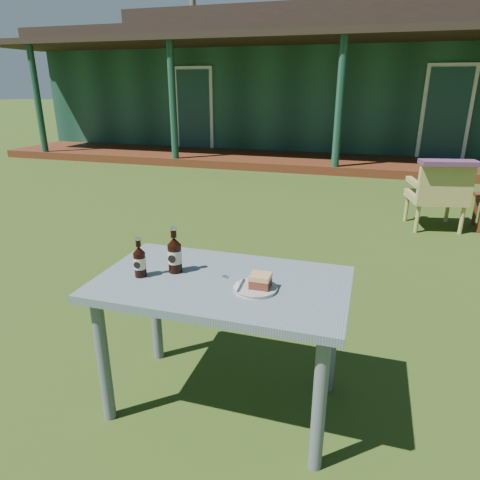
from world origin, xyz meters
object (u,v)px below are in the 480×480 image
(plate, at_px, (255,288))
(cake_slice, at_px, (260,281))
(cola_bottle_far, at_px, (140,261))
(cafe_table, at_px, (222,299))
(cola_bottle_near, at_px, (175,254))
(armchair_left, at_px, (439,192))

(plate, bearing_deg, cake_slice, 16.13)
(plate, xyz_separation_m, cola_bottle_far, (-0.57, -0.02, 0.07))
(cafe_table, distance_m, cola_bottle_near, 0.32)
(armchair_left, bearing_deg, cafe_table, -112.10)
(cake_slice, xyz_separation_m, cola_bottle_near, (-0.45, 0.07, 0.05))
(cola_bottle_near, height_order, armchair_left, cola_bottle_near)
(armchair_left, bearing_deg, plate, -109.27)
(cafe_table, height_order, cake_slice, cake_slice)
(armchair_left, bearing_deg, cake_slice, -108.98)
(cake_slice, bearing_deg, armchair_left, 71.02)
(cafe_table, height_order, cola_bottle_near, cola_bottle_near)
(cola_bottle_near, xyz_separation_m, cola_bottle_far, (-0.14, -0.10, -0.01))
(cola_bottle_far, bearing_deg, armchair_left, 63.04)
(cafe_table, relative_size, plate, 5.88)
(cola_bottle_near, bearing_deg, cola_bottle_far, -145.33)
(cake_slice, distance_m, armchair_left, 3.74)
(cafe_table, relative_size, cake_slice, 13.04)
(cafe_table, xyz_separation_m, cola_bottle_far, (-0.39, -0.07, 0.18))
(cola_bottle_far, bearing_deg, cafe_table, 10.19)
(plate, distance_m, cola_bottle_far, 0.58)
(cake_slice, bearing_deg, cafe_table, 167.90)
(plate, relative_size, cola_bottle_far, 1.03)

